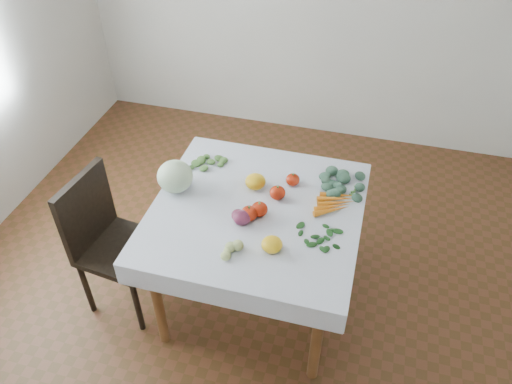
{
  "coord_description": "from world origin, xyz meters",
  "views": [
    {
      "loc": [
        0.52,
        -1.92,
        2.58
      ],
      "look_at": [
        -0.02,
        0.06,
        0.82
      ],
      "focal_mm": 35.0,
      "sensor_mm": 36.0,
      "label": 1
    }
  ],
  "objects_px": {
    "table": "(256,222)",
    "chair": "(107,236)",
    "heirloom_back": "(255,181)",
    "cabbage": "(175,176)",
    "carrot_bunch": "(334,203)"
  },
  "relations": [
    {
      "from": "cabbage",
      "to": "carrot_bunch",
      "type": "height_order",
      "value": "cabbage"
    },
    {
      "from": "chair",
      "to": "cabbage",
      "type": "bearing_deg",
      "value": 34.4
    },
    {
      "from": "cabbage",
      "to": "heirloom_back",
      "type": "relative_size",
      "value": 1.7
    },
    {
      "from": "table",
      "to": "chair",
      "type": "distance_m",
      "value": 0.87
    },
    {
      "from": "table",
      "to": "heirloom_back",
      "type": "xyz_separation_m",
      "value": [
        -0.05,
        0.18,
        0.14
      ]
    },
    {
      "from": "table",
      "to": "cabbage",
      "type": "relative_size",
      "value": 5.01
    },
    {
      "from": "chair",
      "to": "cabbage",
      "type": "relative_size",
      "value": 4.58
    },
    {
      "from": "table",
      "to": "chair",
      "type": "xyz_separation_m",
      "value": [
        -0.84,
        -0.2,
        -0.13
      ]
    },
    {
      "from": "heirloom_back",
      "to": "table",
      "type": "bearing_deg",
      "value": -73.13
    },
    {
      "from": "table",
      "to": "heirloom_back",
      "type": "height_order",
      "value": "heirloom_back"
    },
    {
      "from": "cabbage",
      "to": "heirloom_back",
      "type": "distance_m",
      "value": 0.45
    },
    {
      "from": "chair",
      "to": "cabbage",
      "type": "xyz_separation_m",
      "value": [
        0.36,
        0.24,
        0.32
      ]
    },
    {
      "from": "cabbage",
      "to": "heirloom_back",
      "type": "xyz_separation_m",
      "value": [
        0.43,
        0.13,
        -0.05
      ]
    },
    {
      "from": "cabbage",
      "to": "carrot_bunch",
      "type": "xyz_separation_m",
      "value": [
        0.88,
        0.1,
        -0.07
      ]
    },
    {
      "from": "chair",
      "to": "carrot_bunch",
      "type": "height_order",
      "value": "chair"
    }
  ]
}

